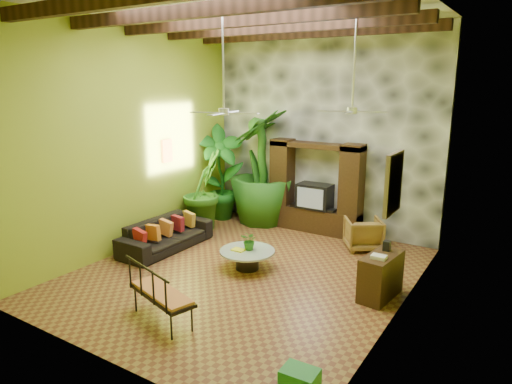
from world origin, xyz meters
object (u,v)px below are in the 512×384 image
Objects in this scene: entertainment_center at (315,194)px; tall_plant_c at (262,167)px; ceiling_fan_back at (353,99)px; iron_bench at (158,291)px; coffee_table at (247,257)px; green_bin at (300,384)px; side_console at (381,276)px; sofa at (166,234)px; wicker_armchair at (363,234)px; tall_plant_a at (220,173)px; tall_plant_b at (203,190)px; ceiling_fan_front at (224,100)px.

tall_plant_c reaches higher than entertainment_center.
ceiling_fan_back is 4.87m from iron_bench.
tall_plant_c is at bearing 121.52° from iron_bench.
green_bin is at bearing -47.46° from coffee_table.
entertainment_center is 3.82m from side_console.
tall_plant_c is at bearing 153.47° from side_console.
coffee_table is at bearing -89.12° from sofa.
green_bin is (1.10, -5.31, -0.17)m from wicker_armchair.
entertainment_center is 2.14× the size of coffee_table.
tall_plant_c reaches higher than tall_plant_a.
iron_bench is 3.26× the size of green_bin.
side_console is at bearing -86.94° from sofa.
entertainment_center is at bearing 88.24° from coffee_table.
tall_plant_a is at bearing 133.85° from green_bin.
tall_plant_b is (-3.98, -0.80, 0.68)m from wicker_armchair.
tall_plant_b is at bearing -126.72° from tall_plant_c.
side_console is (5.24, -2.32, -0.91)m from tall_plant_a.
tall_plant_c is 5.01m from side_console.
iron_bench is at bearing -115.07° from ceiling_fan_back.
entertainment_center is 5.53m from iron_bench.
entertainment_center is 6.49m from green_bin.
iron_bench is at bearing 171.79° from green_bin.
ceiling_fan_back is 4.28× the size of green_bin.
ceiling_fan_front is at bearing -157.70° from side_console.
tall_plant_b is at bearing 138.35° from green_bin.
ceiling_fan_front reaches higher than entertainment_center.
ceiling_fan_back reaches higher than tall_plant_c.
wicker_armchair is 2.86m from coffee_table.
tall_plant_c is at bearing 16.57° from tall_plant_a.
ceiling_fan_back is 4.07m from tall_plant_c.
ceiling_fan_front is 0.90× the size of tall_plant_b.
tall_plant_b is 2.96m from coffee_table.
entertainment_center reaches higher than wicker_armchair.
ceiling_fan_back is 4.74m from tall_plant_b.
wicker_armchair is 0.71× the size of coffee_table.
coffee_table is at bearing 22.70° from wicker_armchair.
entertainment_center is 3.05m from coffee_table.
ceiling_fan_front reaches higher than sofa.
iron_bench reaches higher than coffee_table.
ceiling_fan_front is at bearing -104.39° from sofa.
sofa is at bearing 149.28° from green_bin.
ceiling_fan_back is 5.20m from green_bin.
tall_plant_b is (0.18, -0.96, -0.27)m from tall_plant_a.
tall_plant_a reaches higher than wicker_armchair.
ceiling_fan_front is 4.28× the size of green_bin.
tall_plant_c is (-1.50, -0.09, 0.56)m from entertainment_center.
wicker_armchair is 2.42m from side_console.
coffee_table is at bearing 132.54° from green_bin.
sofa is 2.06× the size of coffee_table.
ceiling_fan_back is 5.07m from sofa.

